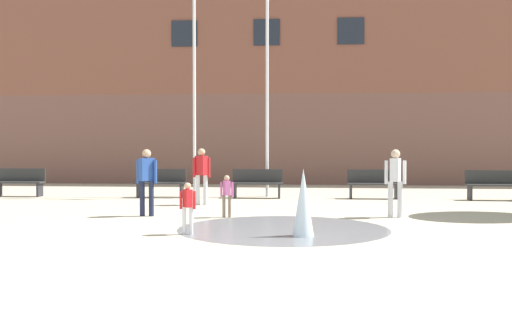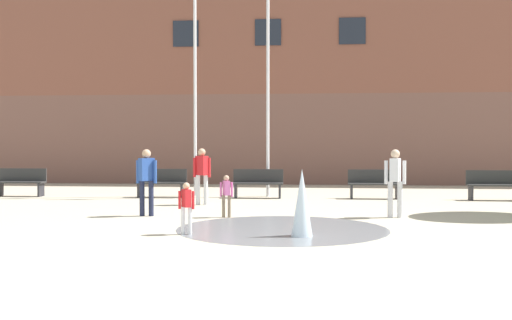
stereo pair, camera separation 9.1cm
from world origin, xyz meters
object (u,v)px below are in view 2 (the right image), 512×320
at_px(park_bench_center, 374,183).
at_px(child_with_pink_shirt, 226,193).
at_px(park_bench_far_left, 21,182).
at_px(adult_in_red, 146,177).
at_px(park_bench_far_right, 494,185).
at_px(park_bench_left_of_flagpoles, 161,182).
at_px(park_bench_under_left_flagpole, 258,183).
at_px(child_in_fountain, 186,204).
at_px(flagpole_right, 269,62).
at_px(flagpole_left, 196,69).
at_px(adult_near_bench, 395,178).
at_px(adult_watching, 202,172).

distance_m(park_bench_center, child_with_pink_shirt, 6.49).
height_order(park_bench_far_left, adult_in_red, adult_in_red).
height_order(park_bench_far_left, park_bench_far_right, same).
height_order(park_bench_left_of_flagpoles, adult_in_red, adult_in_red).
distance_m(park_bench_under_left_flagpole, child_in_fountain, 7.79).
bearing_deg(park_bench_far_right, park_bench_center, 176.39).
xyz_separation_m(park_bench_under_left_flagpole, flagpole_right, (0.31, 0.52, 3.89)).
bearing_deg(flagpole_left, park_bench_under_left_flagpole, -14.10).
relative_size(park_bench_far_right, adult_near_bench, 1.01).
relative_size(park_bench_far_right, child_in_fountain, 1.62).
bearing_deg(child_with_pink_shirt, park_bench_far_right, -81.50).
bearing_deg(child_with_pink_shirt, park_bench_center, -62.16).
bearing_deg(flagpole_left, adult_near_bench, -42.83).
distance_m(park_bench_under_left_flagpole, child_with_pink_shirt, 5.09).
relative_size(adult_near_bench, flagpole_right, 0.19).
relative_size(park_bench_left_of_flagpoles, park_bench_far_right, 1.00).
height_order(park_bench_center, child_in_fountain, child_in_fountain).
bearing_deg(child_in_fountain, park_bench_under_left_flagpole, 141.17).
bearing_deg(adult_in_red, adult_watching, -151.69).
bearing_deg(adult_near_bench, park_bench_under_left_flagpole, 55.81).
bearing_deg(park_bench_under_left_flagpole, park_bench_far_right, -1.26).
xyz_separation_m(adult_near_bench, flagpole_right, (-3.31, 5.28, 3.44)).
distance_m(park_bench_far_left, adult_near_bench, 12.36).
bearing_deg(adult_near_bench, park_bench_left_of_flagpoles, 73.45).
distance_m(adult_watching, flagpole_right, 4.76).
bearing_deg(park_bench_left_of_flagpoles, adult_watching, -52.72).
xyz_separation_m(child_with_pink_shirt, flagpole_left, (-1.78, 5.61, 3.60)).
xyz_separation_m(child_with_pink_shirt, flagpole_right, (0.61, 5.61, 3.79)).
bearing_deg(flagpole_left, park_bench_far_left, -174.28).
bearing_deg(park_bench_center, park_bench_far_right, -3.61).
bearing_deg(child_in_fountain, flagpole_left, 155.81).
relative_size(park_bench_far_left, child_in_fountain, 1.62).
relative_size(adult_in_red, flagpole_left, 0.20).
bearing_deg(adult_near_bench, park_bench_center, 18.26).
xyz_separation_m(child_in_fountain, adult_near_bench, (4.31, 3.00, 0.35)).
xyz_separation_m(park_bench_under_left_flagpole, child_with_pink_shirt, (-0.30, -5.08, 0.10)).
distance_m(adult_near_bench, flagpole_right, 7.12).
bearing_deg(adult_near_bench, child_in_fountain, 143.40).
relative_size(adult_watching, flagpole_right, 0.19).
bearing_deg(adult_watching, child_with_pink_shirt, 148.64).
bearing_deg(park_bench_left_of_flagpoles, park_bench_under_left_flagpole, 0.45).
xyz_separation_m(child_in_fountain, child_with_pink_shirt, (0.39, 2.68, 0.00)).
height_order(child_in_fountain, flagpole_left, flagpole_left).
bearing_deg(flagpole_left, park_bench_left_of_flagpoles, -151.98).
relative_size(park_bench_far_left, park_bench_left_of_flagpoles, 1.00).
relative_size(child_with_pink_shirt, adult_watching, 0.62).
xyz_separation_m(park_bench_under_left_flagpole, park_bench_center, (3.64, 0.07, 0.00)).
distance_m(adult_in_red, flagpole_right, 6.97).
distance_m(park_bench_far_left, flagpole_left, 6.83).
relative_size(park_bench_under_left_flagpole, flagpole_left, 0.20).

